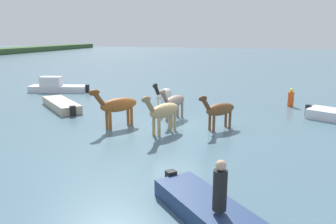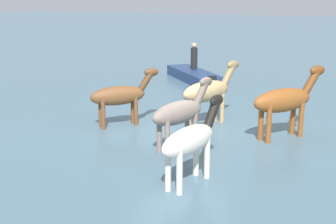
# 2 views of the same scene
# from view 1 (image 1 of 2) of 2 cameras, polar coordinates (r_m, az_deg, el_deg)

# --- Properties ---
(ground_plane) EXTENTS (176.80, 176.80, 0.00)m
(ground_plane) POSITION_cam_1_polar(r_m,az_deg,el_deg) (16.12, 1.34, -2.45)
(ground_plane) COLOR #476675
(horse_dun_straggler) EXTENTS (2.40, 1.27, 1.90)m
(horse_dun_straggler) POSITION_cam_1_polar(r_m,az_deg,el_deg) (14.66, -0.83, 0.17)
(horse_dun_straggler) COLOR tan
(horse_dun_straggler) RESTS_ON ground_plane
(horse_mid_herd) EXTENTS (2.26, 1.02, 1.76)m
(horse_mid_herd) POSITION_cam_1_polar(r_m,az_deg,el_deg) (17.07, 1.01, 1.82)
(horse_mid_herd) COLOR gray
(horse_mid_herd) RESTS_ON ground_plane
(horse_pinto_flank) EXTENTS (1.95, 1.66, 1.73)m
(horse_pinto_flank) POSITION_cam_1_polar(r_m,az_deg,el_deg) (15.53, 8.90, 0.40)
(horse_pinto_flank) COLOR brown
(horse_pinto_flank) RESTS_ON ground_plane
(horse_dark_mare) EXTENTS (2.32, 1.76, 1.98)m
(horse_dark_mare) POSITION_cam_1_polar(r_m,az_deg,el_deg) (15.85, -8.84, 1.18)
(horse_dark_mare) COLOR brown
(horse_dark_mare) RESTS_ON ground_plane
(horse_gray_outer) EXTENTS (2.27, 0.80, 1.75)m
(horse_gray_outer) POSITION_cam_1_polar(r_m,az_deg,el_deg) (19.22, -0.78, 3.13)
(horse_gray_outer) COLOR silver
(horse_gray_outer) RESTS_ON ground_plane
(boat_motor_center) EXTENTS (3.79, 3.85, 0.73)m
(boat_motor_center) POSITION_cam_1_polar(r_m,az_deg,el_deg) (8.18, 8.51, -18.15)
(boat_motor_center) COLOR navy
(boat_motor_center) RESTS_ON ground_plane
(boat_dinghy_port) EXTENTS (2.24, 4.66, 1.33)m
(boat_dinghy_port) POSITION_cam_1_polar(r_m,az_deg,el_deg) (26.94, -18.76, 4.02)
(boat_dinghy_port) COLOR silver
(boat_dinghy_port) RESTS_ON ground_plane
(boat_launch_far) EXTENTS (3.59, 4.00, 0.73)m
(boat_launch_far) POSITION_cam_1_polar(r_m,az_deg,el_deg) (20.79, -18.08, 1.00)
(boat_launch_far) COLOR #B7AD93
(boat_launch_far) RESTS_ON ground_plane
(person_boatman_standing) EXTENTS (0.32, 0.32, 1.19)m
(person_boatman_standing) POSITION_cam_1_polar(r_m,az_deg,el_deg) (7.51, 9.06, -12.84)
(person_boatman_standing) COLOR black
(person_boatman_standing) RESTS_ON boat_motor_center
(buoy_channel_marker) EXTENTS (0.36, 0.36, 1.14)m
(buoy_channel_marker) POSITION_cam_1_polar(r_m,az_deg,el_deg) (21.70, 20.63, 2.24)
(buoy_channel_marker) COLOR #E54C19
(buoy_channel_marker) RESTS_ON ground_plane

